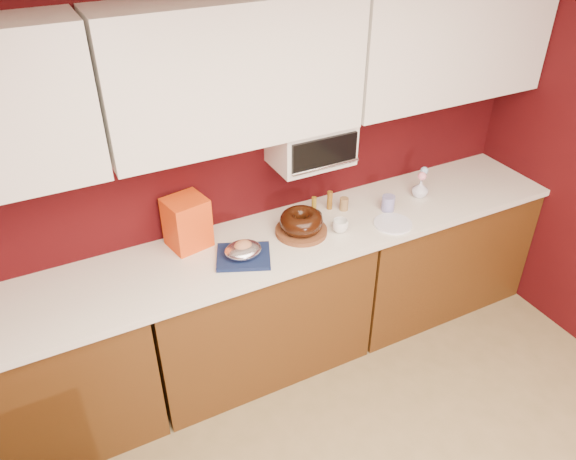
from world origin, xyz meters
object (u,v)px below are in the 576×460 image
(bundt_cake, at_px, (301,221))
(foil_ham_nest, at_px, (243,250))
(toaster_oven, at_px, (311,142))
(blue_jar, at_px, (388,203))
(flower_vase, at_px, (420,188))
(pandoro_box, at_px, (187,223))
(coffee_mug, at_px, (340,225))

(bundt_cake, relative_size, foil_ham_nest, 1.23)
(toaster_oven, height_order, foil_ham_nest, toaster_oven)
(foil_ham_nest, distance_m, blue_jar, 0.99)
(blue_jar, height_order, flower_vase, flower_vase)
(foil_ham_nest, bearing_deg, bundt_cake, 10.45)
(toaster_oven, bearing_deg, foil_ham_nest, -156.05)
(blue_jar, xyz_separation_m, flower_vase, (0.28, 0.04, 0.01))
(foil_ham_nest, bearing_deg, blue_jar, 3.05)
(pandoro_box, xyz_separation_m, blue_jar, (1.21, -0.21, -0.10))
(bundt_cake, height_order, foil_ham_nest, bundt_cake)
(pandoro_box, xyz_separation_m, coffee_mug, (0.83, -0.28, -0.10))
(pandoro_box, distance_m, flower_vase, 1.50)
(flower_vase, bearing_deg, bundt_cake, -178.39)
(foil_ham_nest, xyz_separation_m, flower_vase, (1.27, 0.10, 0.01))
(foil_ham_nest, relative_size, coffee_mug, 2.24)
(bundt_cake, xyz_separation_m, foil_ham_nest, (-0.40, -0.07, -0.03))
(bundt_cake, relative_size, blue_jar, 2.62)
(foil_ham_nest, distance_m, pandoro_box, 0.35)
(bundt_cake, relative_size, flower_vase, 2.02)
(toaster_oven, bearing_deg, coffee_mug, -75.57)
(toaster_oven, xyz_separation_m, flower_vase, (0.73, -0.14, -0.41))
(bundt_cake, distance_m, blue_jar, 0.60)
(foil_ham_nest, distance_m, flower_vase, 1.28)
(coffee_mug, bearing_deg, blue_jar, 9.94)
(pandoro_box, distance_m, blue_jar, 1.23)
(flower_vase, bearing_deg, blue_jar, -170.94)
(coffee_mug, distance_m, flower_vase, 0.68)
(foil_ham_nest, xyz_separation_m, pandoro_box, (-0.22, 0.26, 0.09))
(toaster_oven, relative_size, pandoro_box, 1.54)
(bundt_cake, distance_m, coffee_mug, 0.23)
(toaster_oven, height_order, bundt_cake, toaster_oven)
(coffee_mug, bearing_deg, toaster_oven, 104.43)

